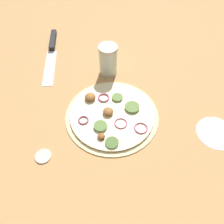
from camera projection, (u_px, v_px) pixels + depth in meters
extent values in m
plane|color=tan|center=(112.00, 115.00, 0.65)|extent=(3.00, 3.00, 0.00)
cylinder|color=beige|center=(112.00, 115.00, 0.65)|extent=(0.28, 0.28, 0.01)
cylinder|color=beige|center=(112.00, 114.00, 0.65)|extent=(0.25, 0.25, 0.00)
cylinder|color=#567538|center=(117.00, 97.00, 0.68)|extent=(0.03, 0.03, 0.01)
ellipsoid|color=brown|center=(108.00, 112.00, 0.64)|extent=(0.03, 0.03, 0.02)
torus|color=#A34C70|center=(104.00, 98.00, 0.68)|extent=(0.04, 0.04, 0.01)
ellipsoid|color=brown|center=(90.00, 97.00, 0.67)|extent=(0.03, 0.03, 0.02)
torus|color=#A34C70|center=(121.00, 123.00, 0.62)|extent=(0.04, 0.04, 0.00)
cylinder|color=#567538|center=(132.00, 107.00, 0.65)|extent=(0.04, 0.04, 0.01)
cylinder|color=#47662D|center=(112.00, 143.00, 0.58)|extent=(0.04, 0.04, 0.00)
torus|color=#934266|center=(83.00, 120.00, 0.63)|extent=(0.03, 0.03, 0.00)
torus|color=#A34C70|center=(141.00, 128.00, 0.61)|extent=(0.04, 0.04, 0.00)
cylinder|color=#567538|center=(100.00, 126.00, 0.61)|extent=(0.04, 0.04, 0.01)
ellipsoid|color=brown|center=(101.00, 136.00, 0.59)|extent=(0.02, 0.02, 0.01)
cube|color=silver|center=(50.00, 67.00, 0.78)|extent=(0.18, 0.13, 0.00)
cube|color=black|center=(53.00, 40.00, 0.87)|extent=(0.11, 0.08, 0.02)
cylinder|color=silver|center=(108.00, 61.00, 0.73)|extent=(0.06, 0.06, 0.09)
cylinder|color=beige|center=(108.00, 48.00, 0.69)|extent=(0.06, 0.06, 0.01)
cylinder|color=beige|center=(43.00, 156.00, 0.57)|extent=(0.04, 0.04, 0.01)
cylinder|color=white|center=(216.00, 133.00, 0.61)|extent=(0.11, 0.11, 0.00)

